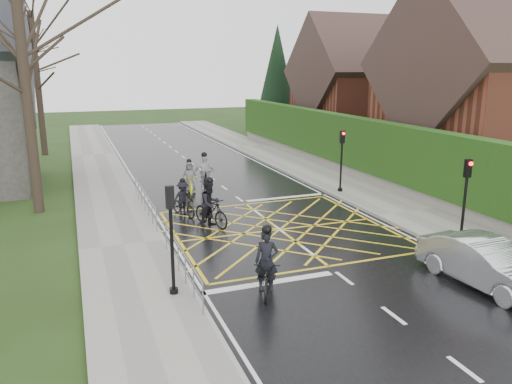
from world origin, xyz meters
TOP-DOWN VIEW (x-y plane):
  - ground at (0.00, 0.00)m, footprint 120.00×120.00m
  - road at (0.00, 0.00)m, footprint 9.00×80.00m
  - sidewalk_right at (6.00, 0.00)m, footprint 3.00×80.00m
  - sidewalk_left at (-6.00, 0.00)m, footprint 3.00×80.00m
  - stone_wall at (7.75, 6.00)m, footprint 0.50×38.00m
  - hedge at (7.75, 6.00)m, footprint 0.90×38.00m
  - house_near at (14.75, 4.00)m, footprint 11.80×9.80m
  - house_far at (14.75, 18.00)m, footprint 9.80×8.80m
  - conifer at (10.75, 26.00)m, footprint 4.60×4.60m
  - tree_near at (-9.00, 6.00)m, footprint 9.24×9.24m
  - tree_mid at (-10.00, 14.00)m, footprint 10.08×10.08m
  - tree_far at (-9.30, 22.00)m, footprint 8.40×8.40m
  - railing_south at (-4.65, -3.50)m, footprint 0.05×5.04m
  - railing_north at (-4.65, 4.00)m, footprint 0.05×6.04m
  - traffic_light_ne at (5.10, 4.20)m, footprint 0.24×0.31m
  - traffic_light_se at (5.10, -4.20)m, footprint 0.24×0.31m
  - traffic_light_sw at (-5.10, -4.50)m, footprint 0.24×0.31m
  - cyclist_rear at (-2.53, -5.05)m, footprint 1.50×2.16m
  - cyclist_back at (-2.41, 1.40)m, footprint 1.33×2.08m
  - cyclist_mid at (-3.11, 3.28)m, footprint 1.12×1.79m
  - cyclist_front at (-1.17, 7.02)m, footprint 1.18×2.14m
  - cyclist_lead at (-1.93, 7.15)m, footprint 0.85×1.86m
  - car at (3.57, -6.88)m, footprint 1.84×4.35m

SIDE VIEW (x-z plane):
  - ground at x=0.00m, z-range 0.00..0.00m
  - road at x=0.00m, z-range 0.00..0.01m
  - sidewalk_right at x=6.00m, z-range 0.00..0.15m
  - sidewalk_left at x=-6.00m, z-range 0.00..0.15m
  - stone_wall at x=7.75m, z-range 0.00..0.70m
  - cyclist_mid at x=-3.11m, z-range -0.22..1.42m
  - cyclist_lead at x=-1.93m, z-range -0.27..1.48m
  - cyclist_rear at x=-2.53m, z-range -0.35..1.64m
  - car at x=3.57m, z-range 0.00..1.40m
  - cyclist_front at x=-1.17m, z-range -0.27..1.80m
  - cyclist_back at x=-2.41m, z-range -0.25..1.77m
  - railing_south at x=-4.65m, z-range 0.27..1.29m
  - railing_north at x=-4.65m, z-range 0.27..1.30m
  - traffic_light_ne at x=5.10m, z-range 0.06..3.27m
  - traffic_light_se at x=5.10m, z-range 0.06..3.27m
  - traffic_light_sw at x=-5.10m, z-range 0.06..3.27m
  - hedge at x=7.75m, z-range 0.70..3.50m
  - house_far at x=14.75m, z-range -0.79..9.51m
  - house_near at x=14.75m, z-range -0.92..10.38m
  - conifer at x=10.75m, z-range -0.01..9.99m
  - tree_far at x=-9.30m, z-range 1.99..12.39m
  - tree_near at x=-9.00m, z-range 2.19..13.63m
  - tree_mid at x=-10.00m, z-range 2.39..14.87m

